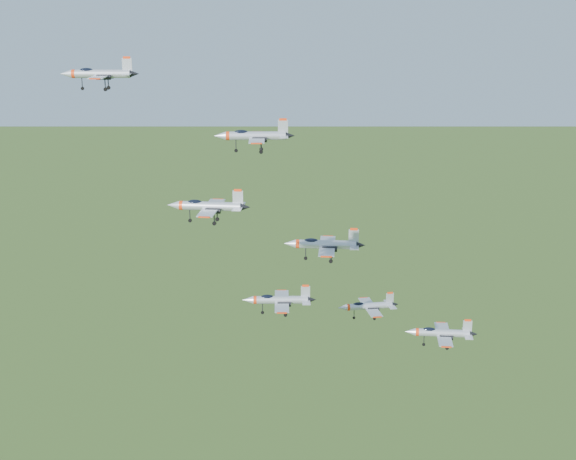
{
  "coord_description": "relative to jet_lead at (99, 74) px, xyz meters",
  "views": [
    {
      "loc": [
        -1.08,
        -126.71,
        157.2
      ],
      "look_at": [
        8.35,
        -2.5,
        120.66
      ],
      "focal_mm": 50.0,
      "sensor_mm": 36.0,
      "label": 1
    }
  ],
  "objects": [
    {
      "name": "jet_right_high",
      "position": [
        18.38,
        -31.64,
        -15.01
      ],
      "size": [
        11.57,
        9.71,
        3.1
      ],
      "rotation": [
        0.0,
        0.0,
        -0.18
      ],
      "color": "#B1B6BE"
    },
    {
      "name": "jet_right_low",
      "position": [
        28.42,
        -25.47,
        -31.41
      ],
      "size": [
        11.18,
        9.24,
        2.99
      ],
      "rotation": [
        0.0,
        0.0,
        -0.06
      ],
      "color": "#B1B6BE"
    },
    {
      "name": "jet_lead",
      "position": [
        0.0,
        0.0,
        0.0
      ],
      "size": [
        13.33,
        11.04,
        3.56
      ],
      "rotation": [
        0.0,
        0.0,
        -0.08
      ],
      "color": "#B1B6BE"
    },
    {
      "name": "jet_trail",
      "position": [
        44.17,
        -13.76,
        -37.56
      ],
      "size": [
        10.62,
        8.81,
        2.84
      ],
      "rotation": [
        0.0,
        0.0,
        0.09
      ],
      "color": "#B1B6BE"
    },
    {
      "name": "jet_left_low",
      "position": [
        37.2,
        -8.69,
        -28.09
      ],
      "size": [
        14.0,
        11.7,
        3.75
      ],
      "rotation": [
        0.0,
        0.0,
        -0.15
      ],
      "color": "#B1B6BE"
    },
    {
      "name": "jet_left_high",
      "position": [
        25.44,
        -10.54,
        -9.0
      ],
      "size": [
        13.05,
        10.78,
        3.49
      ],
      "rotation": [
        0.0,
        0.0,
        -0.06
      ],
      "color": "#B1B6BE"
    },
    {
      "name": "jet_extra",
      "position": [
        59.24,
        -5.56,
        -46.51
      ],
      "size": [
        13.22,
        11.08,
        3.54
      ],
      "rotation": [
        0.0,
        0.0,
        -0.17
      ],
      "color": "#B1B6BE"
    }
  ]
}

